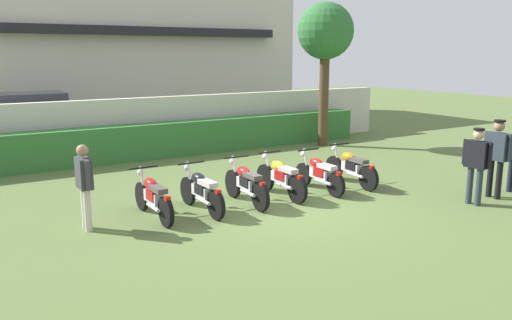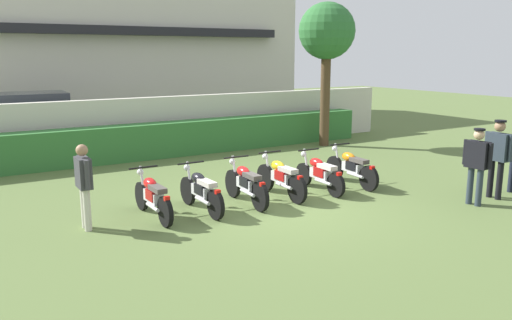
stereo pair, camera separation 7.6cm
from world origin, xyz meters
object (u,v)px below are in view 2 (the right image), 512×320
at_px(motorcycle_in_row_2, 246,183).
at_px(officer_0, 477,160).
at_px(officer_1, 498,152).
at_px(tree_near_inspector, 327,34).
at_px(motorcycle_in_row_5, 351,167).
at_px(parked_car, 30,121).
at_px(motorcycle_in_row_1, 201,190).
at_px(inspector_person, 84,180).
at_px(motorcycle_in_row_3, 281,177).
at_px(motorcycle_in_row_4, 320,173).
at_px(motorcycle_in_row_0, 153,196).

distance_m(motorcycle_in_row_2, officer_0, 4.91).
bearing_deg(officer_1, tree_near_inspector, -94.64).
bearing_deg(motorcycle_in_row_5, officer_0, -155.08).
relative_size(officer_0, officer_1, 0.94).
bearing_deg(officer_0, motorcycle_in_row_5, -71.83).
height_order(parked_car, officer_1, parked_car).
xyz_separation_m(motorcycle_in_row_1, officer_0, (5.19, -2.60, 0.53)).
bearing_deg(motorcycle_in_row_5, tree_near_inspector, -29.56).
relative_size(inspector_person, officer_0, 0.96).
bearing_deg(tree_near_inspector, officer_1, -97.93).
xyz_separation_m(parked_car, motorcycle_in_row_3, (3.84, -9.48, -0.48)).
distance_m(motorcycle_in_row_2, motorcycle_in_row_4, 2.00).
distance_m(motorcycle_in_row_1, officer_0, 5.83).
distance_m(tree_near_inspector, inspector_person, 10.84).
bearing_deg(inspector_person, motorcycle_in_row_4, -1.23).
xyz_separation_m(motorcycle_in_row_1, motorcycle_in_row_5, (4.09, 0.06, 0.00)).
distance_m(motorcycle_in_row_1, officer_1, 6.56).
xyz_separation_m(motorcycle_in_row_0, motorcycle_in_row_2, (2.05, -0.12, 0.01)).
xyz_separation_m(motorcycle_in_row_1, motorcycle_in_row_3, (2.01, 0.07, 0.01)).
height_order(parked_car, inspector_person, parked_car).
height_order(motorcycle_in_row_4, officer_0, officer_0).
relative_size(motorcycle_in_row_4, motorcycle_in_row_5, 0.93).
bearing_deg(officer_0, motorcycle_in_row_1, -30.99).
relative_size(motorcycle_in_row_5, inspector_person, 1.21).
distance_m(motorcycle_in_row_1, motorcycle_in_row_2, 1.06).
bearing_deg(parked_car, officer_0, -58.11).
distance_m(motorcycle_in_row_0, motorcycle_in_row_3, 3.00).
relative_size(motorcycle_in_row_2, officer_1, 1.06).
height_order(parked_car, motorcycle_in_row_1, parked_car).
bearing_deg(motorcycle_in_row_4, parked_car, 27.89).
bearing_deg(parked_car, officer_1, -55.01).
relative_size(parked_car, officer_1, 2.59).
bearing_deg(officer_0, motorcycle_in_row_4, -55.11).
bearing_deg(motorcycle_in_row_0, motorcycle_in_row_2, -93.85).
relative_size(motorcycle_in_row_1, motorcycle_in_row_2, 0.99).
bearing_deg(motorcycle_in_row_3, parked_car, 21.81).
distance_m(parked_car, motorcycle_in_row_2, 9.99).
distance_m(motorcycle_in_row_0, inspector_person, 1.37).
distance_m(motorcycle_in_row_4, officer_1, 3.94).
relative_size(motorcycle_in_row_5, officer_0, 1.16).
bearing_deg(motorcycle_in_row_0, parked_car, 4.44).
height_order(motorcycle_in_row_0, officer_0, officer_0).
bearing_deg(inspector_person, motorcycle_in_row_0, -0.23).
bearing_deg(parked_car, motorcycle_in_row_2, -71.31).
height_order(motorcycle_in_row_3, motorcycle_in_row_5, motorcycle_in_row_3).
bearing_deg(motorcycle_in_row_0, motorcycle_in_row_5, -91.29).
bearing_deg(motorcycle_in_row_3, officer_0, -130.27).
bearing_deg(motorcycle_in_row_2, tree_near_inspector, -48.93).
distance_m(motorcycle_in_row_5, inspector_person, 6.38).
bearing_deg(tree_near_inspector, officer_0, -104.09).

